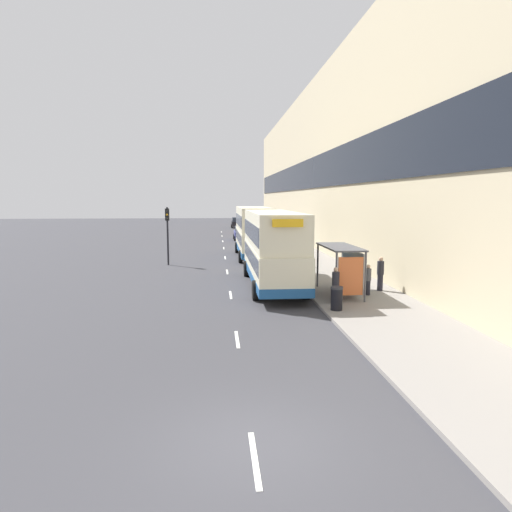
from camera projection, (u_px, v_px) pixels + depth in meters
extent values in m
plane|color=#38383D|center=(253.00, 445.00, 9.39)|extent=(220.00, 220.00, 0.00)
cube|color=gray|center=(285.00, 246.00, 47.99)|extent=(5.00, 93.00, 0.14)
cube|color=#C6B793|center=(324.00, 166.00, 47.29)|extent=(3.00, 93.00, 16.88)
cube|color=black|center=(309.00, 174.00, 47.26)|extent=(0.12, 89.28, 3.04)
cube|color=silver|center=(255.00, 459.00, 8.87)|extent=(0.12, 2.00, 0.01)
cube|color=silver|center=(237.00, 339.00, 16.41)|extent=(0.12, 2.00, 0.01)
cube|color=silver|center=(231.00, 295.00, 23.95)|extent=(0.12, 2.00, 0.01)
cube|color=silver|center=(227.00, 272.00, 31.49)|extent=(0.12, 2.00, 0.01)
cube|color=silver|center=(225.00, 258.00, 39.02)|extent=(0.12, 2.00, 0.01)
cube|color=silver|center=(224.00, 248.00, 46.56)|extent=(0.12, 2.00, 0.01)
cube|color=silver|center=(223.00, 241.00, 54.10)|extent=(0.12, 2.00, 0.01)
cube|color=silver|center=(222.00, 236.00, 61.64)|extent=(0.12, 2.00, 0.01)
cube|color=silver|center=(221.00, 232.00, 69.18)|extent=(0.12, 2.00, 0.01)
cube|color=#4C4C51|center=(340.00, 247.00, 23.34)|extent=(1.60, 4.20, 0.08)
cylinder|color=#4C4C51|center=(336.00, 278.00, 21.46)|extent=(0.10, 0.10, 2.40)
cylinder|color=#4C4C51|center=(318.00, 265.00, 25.41)|extent=(0.10, 0.10, 2.40)
cylinder|color=#4C4C51|center=(365.00, 277.00, 21.57)|extent=(0.10, 0.10, 2.40)
cylinder|color=#4C4C51|center=(342.00, 265.00, 25.53)|extent=(0.10, 0.10, 2.40)
cube|color=#99A8B2|center=(352.00, 268.00, 23.53)|extent=(0.04, 3.68, 1.92)
cube|color=#D86633|center=(350.00, 276.00, 21.57)|extent=(1.19, 0.10, 1.82)
cube|color=maroon|center=(344.00, 285.00, 23.61)|extent=(0.36, 2.80, 0.08)
cube|color=beige|center=(273.00, 262.00, 26.04)|extent=(2.55, 10.92, 1.85)
cube|color=beige|center=(273.00, 229.00, 25.80)|extent=(2.50, 10.59, 1.95)
cube|color=#1E518C|center=(273.00, 274.00, 26.12)|extent=(2.58, 10.97, 0.45)
cube|color=#2D3847|center=(273.00, 256.00, 25.99)|extent=(2.58, 10.26, 0.81)
cube|color=#2D3847|center=(273.00, 231.00, 25.81)|extent=(2.55, 10.26, 0.94)
cube|color=yellow|center=(288.00, 223.00, 20.35)|extent=(1.40, 0.08, 0.36)
cylinder|color=black|center=(246.00, 269.00, 29.71)|extent=(0.30, 1.00, 1.00)
cylinder|color=black|center=(285.00, 268.00, 29.93)|extent=(0.30, 1.00, 1.00)
cylinder|color=black|center=(255.00, 290.00, 22.70)|extent=(0.30, 1.00, 1.00)
cylinder|color=black|center=(306.00, 289.00, 22.92)|extent=(0.30, 1.00, 1.00)
cube|color=beige|center=(253.00, 241.00, 39.03)|extent=(2.55, 10.37, 1.85)
cube|color=beige|center=(253.00, 219.00, 38.79)|extent=(2.50, 10.06, 1.95)
cube|color=#1E518C|center=(253.00, 249.00, 39.12)|extent=(2.58, 10.42, 0.45)
cube|color=#2D3847|center=(253.00, 237.00, 38.99)|extent=(2.58, 9.75, 0.81)
cube|color=#2D3847|center=(253.00, 220.00, 38.81)|extent=(2.55, 9.75, 0.94)
cube|color=yellow|center=(259.00, 213.00, 33.61)|extent=(1.40, 0.08, 0.36)
cylinder|color=black|center=(237.00, 247.00, 42.52)|extent=(0.30, 1.00, 1.00)
cylinder|color=black|center=(264.00, 247.00, 42.74)|extent=(0.30, 1.00, 1.00)
cylinder|color=black|center=(241.00, 257.00, 35.86)|extent=(0.30, 1.00, 1.00)
cylinder|color=black|center=(273.00, 256.00, 36.08)|extent=(0.30, 1.00, 1.00)
cube|color=navy|center=(242.00, 234.00, 55.83)|extent=(1.77, 4.32, 0.76)
cube|color=#2D3847|center=(242.00, 229.00, 55.53)|extent=(1.56, 2.07, 0.62)
cylinder|color=black|center=(234.00, 237.00, 57.13)|extent=(0.20, 0.60, 0.60)
cylinder|color=black|center=(248.00, 236.00, 57.28)|extent=(0.20, 0.60, 0.60)
cylinder|color=black|center=(235.00, 238.00, 54.48)|extent=(0.20, 0.60, 0.60)
cylinder|color=black|center=(250.00, 238.00, 54.63)|extent=(0.20, 0.60, 0.60)
cube|color=black|center=(237.00, 224.00, 78.88)|extent=(1.88, 4.17, 0.84)
cube|color=#2D3847|center=(237.00, 219.00, 78.57)|extent=(1.65, 2.00, 0.68)
cylinder|color=black|center=(231.00, 226.00, 80.13)|extent=(0.20, 0.60, 0.60)
cylinder|color=black|center=(242.00, 226.00, 80.29)|extent=(0.20, 0.60, 0.60)
cylinder|color=black|center=(232.00, 227.00, 77.57)|extent=(0.20, 0.60, 0.60)
cylinder|color=black|center=(243.00, 226.00, 77.73)|extent=(0.20, 0.60, 0.60)
cube|color=maroon|center=(243.00, 228.00, 67.38)|extent=(1.83, 4.54, 0.79)
cube|color=#2D3847|center=(243.00, 223.00, 67.07)|extent=(1.61, 2.18, 0.65)
cylinder|color=black|center=(236.00, 230.00, 68.74)|extent=(0.20, 0.60, 0.60)
cylinder|color=black|center=(248.00, 230.00, 68.90)|extent=(0.20, 0.60, 0.60)
cylinder|color=black|center=(237.00, 231.00, 65.96)|extent=(0.20, 0.60, 0.60)
cylinder|color=black|center=(250.00, 231.00, 66.12)|extent=(0.20, 0.60, 0.60)
cylinder|color=#23232D|center=(335.00, 295.00, 21.37)|extent=(0.28, 0.28, 0.82)
cylinder|color=#26262D|center=(336.00, 279.00, 21.27)|extent=(0.34, 0.34, 0.68)
sphere|color=tan|center=(336.00, 270.00, 21.22)|extent=(0.22, 0.22, 0.22)
cylinder|color=#23232D|center=(380.00, 283.00, 24.38)|extent=(0.30, 0.30, 0.87)
cylinder|color=#26262D|center=(381.00, 268.00, 24.28)|extent=(0.36, 0.36, 0.72)
sphere|color=tan|center=(381.00, 259.00, 24.22)|extent=(0.23, 0.23, 0.23)
cylinder|color=#23232D|center=(368.00, 288.00, 23.25)|extent=(0.26, 0.26, 0.75)
cylinder|color=#4C4C51|center=(368.00, 275.00, 23.17)|extent=(0.31, 0.31, 0.62)
sphere|color=tan|center=(368.00, 267.00, 23.12)|extent=(0.20, 0.20, 0.20)
cylinder|color=black|center=(337.00, 299.00, 20.11)|extent=(0.52, 0.52, 0.95)
cylinder|color=#2D2D33|center=(337.00, 288.00, 20.04)|extent=(0.55, 0.55, 0.10)
cylinder|color=black|center=(168.00, 236.00, 34.51)|extent=(0.14, 0.14, 4.39)
cube|color=black|center=(167.00, 215.00, 34.26)|extent=(0.30, 0.24, 0.90)
sphere|color=#2D2D2D|center=(167.00, 211.00, 34.11)|extent=(0.16, 0.16, 0.16)
sphere|color=#F2A519|center=(167.00, 215.00, 34.14)|extent=(0.16, 0.16, 0.16)
sphere|color=#2D2D2D|center=(167.00, 218.00, 34.17)|extent=(0.16, 0.16, 0.16)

